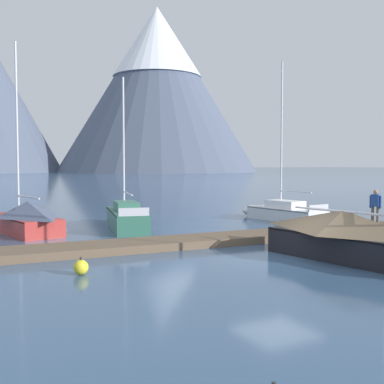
% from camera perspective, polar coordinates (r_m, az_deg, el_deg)
% --- Properties ---
extents(ground_plane, '(700.00, 700.00, 0.00)m').
position_cam_1_polar(ground_plane, '(16.70, 9.98, -7.93)').
color(ground_plane, '#38567A').
extents(mountain_shoulder_ridge, '(79.74, 79.74, 65.66)m').
position_cam_1_polar(mountain_shoulder_ridge, '(198.32, -4.12, 12.34)').
color(mountain_shoulder_ridge, '#4C566B').
rests_on(mountain_shoulder_ridge, ground).
extents(dock, '(27.69, 3.93, 0.30)m').
position_cam_1_polar(dock, '(19.91, 2.77, -5.63)').
color(dock, brown).
rests_on(dock, ground).
extents(sailboat_second_berth, '(2.86, 6.23, 9.03)m').
position_cam_1_polar(sailboat_second_berth, '(24.13, -19.29, -2.84)').
color(sailboat_second_berth, '#B2332D').
rests_on(sailboat_second_berth, ground).
extents(sailboat_mid_dock_port, '(2.85, 6.39, 7.67)m').
position_cam_1_polar(sailboat_mid_dock_port, '(24.62, -7.85, -2.90)').
color(sailboat_mid_dock_port, '#336B56').
rests_on(sailboat_mid_dock_port, ground).
extents(sailboat_mid_dock_starboard, '(2.81, 7.80, 7.04)m').
position_cam_1_polar(sailboat_mid_dock_starboard, '(16.77, 19.49, -5.31)').
color(sailboat_mid_dock_starboard, black).
rests_on(sailboat_mid_dock_starboard, ground).
extents(sailboat_far_berth, '(2.29, 6.00, 9.07)m').
position_cam_1_polar(sailboat_far_berth, '(28.55, 10.41, -2.26)').
color(sailboat_far_berth, silver).
rests_on(sailboat_far_berth, ground).
extents(person_on_dock, '(0.33, 0.57, 1.69)m').
position_cam_1_polar(person_on_dock, '(25.29, 20.85, -1.39)').
color(person_on_dock, brown).
rests_on(person_on_dock, dock).
extents(mooring_buoy_inner_mooring, '(0.44, 0.44, 0.52)m').
position_cam_1_polar(mooring_buoy_inner_mooring, '(14.68, -13.00, -8.65)').
color(mooring_buoy_inner_mooring, yellow).
rests_on(mooring_buoy_inner_mooring, ground).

